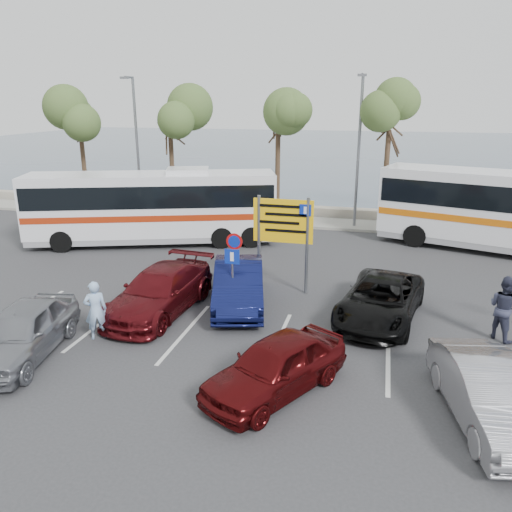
% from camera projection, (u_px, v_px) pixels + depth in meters
% --- Properties ---
extents(ground, '(120.00, 120.00, 0.00)m').
position_uv_depth(ground, '(232.00, 323.00, 16.09)').
color(ground, '#333235').
rests_on(ground, ground).
extents(kerb_strip, '(44.00, 2.40, 0.15)m').
position_uv_depth(kerb_strip, '(302.00, 222.00, 29.01)').
color(kerb_strip, gray).
rests_on(kerb_strip, ground).
extents(seawall, '(48.00, 0.80, 0.60)m').
position_uv_depth(seawall, '(307.00, 211.00, 30.79)').
color(seawall, gray).
rests_on(seawall, ground).
extents(sea, '(140.00, 140.00, 0.00)m').
position_uv_depth(sea, '(354.00, 150.00, 71.54)').
color(sea, '#3A505C').
rests_on(sea, ground).
extents(tree_far_left, '(3.20, 3.20, 7.60)m').
position_uv_depth(tree_far_left, '(78.00, 109.00, 30.44)').
color(tree_far_left, '#382619').
rests_on(tree_far_left, kerb_strip).
extents(tree_left, '(3.20, 3.20, 7.20)m').
position_uv_depth(tree_left, '(169.00, 115.00, 29.12)').
color(tree_left, '#382619').
rests_on(tree_left, kerb_strip).
extents(tree_mid, '(3.20, 3.20, 8.00)m').
position_uv_depth(tree_mid, '(278.00, 104.00, 27.39)').
color(tree_mid, '#382619').
rests_on(tree_mid, kerb_strip).
extents(tree_right, '(3.20, 3.20, 7.40)m').
position_uv_depth(tree_right, '(390.00, 114.00, 26.12)').
color(tree_right, '#382619').
rests_on(tree_right, kerb_strip).
extents(street_lamp_left, '(0.45, 1.15, 8.01)m').
position_uv_depth(street_lamp_left, '(136.00, 140.00, 29.57)').
color(street_lamp_left, slate).
rests_on(street_lamp_left, kerb_strip).
extents(street_lamp_right, '(0.45, 1.15, 8.01)m').
position_uv_depth(street_lamp_right, '(359.00, 145.00, 26.50)').
color(street_lamp_right, slate).
rests_on(street_lamp_right, kerb_strip).
extents(direction_sign, '(2.20, 0.12, 3.60)m').
position_uv_depth(direction_sign, '(283.00, 228.00, 18.08)').
color(direction_sign, slate).
rests_on(direction_sign, ground).
extents(sign_no_stop, '(0.60, 0.08, 2.35)m').
position_uv_depth(sign_no_stop, '(235.00, 254.00, 17.97)').
color(sign_no_stop, slate).
rests_on(sign_no_stop, ground).
extents(sign_parking, '(0.50, 0.07, 2.25)m').
position_uv_depth(sign_parking, '(232.00, 272.00, 16.43)').
color(sign_parking, slate).
rests_on(sign_parking, ground).
extents(lane_markings, '(12.02, 4.20, 0.01)m').
position_uv_depth(lane_markings, '(187.00, 332.00, 15.44)').
color(lane_markings, silver).
rests_on(lane_markings, ground).
extents(coach_bus_left, '(12.12, 6.37, 3.73)m').
position_uv_depth(coach_bus_left, '(153.00, 209.00, 24.52)').
color(coach_bus_left, silver).
rests_on(coach_bus_left, ground).
extents(car_silver_a, '(2.51, 4.64, 1.50)m').
position_uv_depth(car_silver_a, '(22.00, 332.00, 13.82)').
color(car_silver_a, gray).
rests_on(car_silver_a, ground).
extents(car_blue, '(2.83, 4.99, 1.56)m').
position_uv_depth(car_blue, '(239.00, 284.00, 17.29)').
color(car_blue, '#0E1341').
rests_on(car_blue, ground).
extents(car_maroon, '(2.52, 5.29, 1.49)m').
position_uv_depth(car_maroon, '(160.00, 291.00, 16.76)').
color(car_maroon, '#550E12').
rests_on(car_maroon, ground).
extents(car_red, '(3.51, 4.40, 1.41)m').
position_uv_depth(car_red, '(276.00, 366.00, 12.13)').
color(car_red, '#4B0A0C').
rests_on(car_red, ground).
extents(suv_black, '(3.13, 5.26, 1.37)m').
position_uv_depth(suv_black, '(380.00, 300.00, 16.19)').
color(suv_black, black).
rests_on(suv_black, ground).
extents(car_silver_b, '(2.36, 4.49, 1.41)m').
position_uv_depth(car_silver_b, '(488.00, 393.00, 10.99)').
color(car_silver_b, '#96969C').
rests_on(car_silver_b, ground).
extents(pedestrian_near, '(0.79, 0.74, 1.82)m').
position_uv_depth(pedestrian_near, '(96.00, 310.00, 14.83)').
color(pedestrian_near, '#99B9DF').
rests_on(pedestrian_near, ground).
extents(pedestrian_far, '(1.20, 1.22, 1.98)m').
position_uv_depth(pedestrian_far, '(504.00, 308.00, 14.79)').
color(pedestrian_far, '#313349').
rests_on(pedestrian_far, ground).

